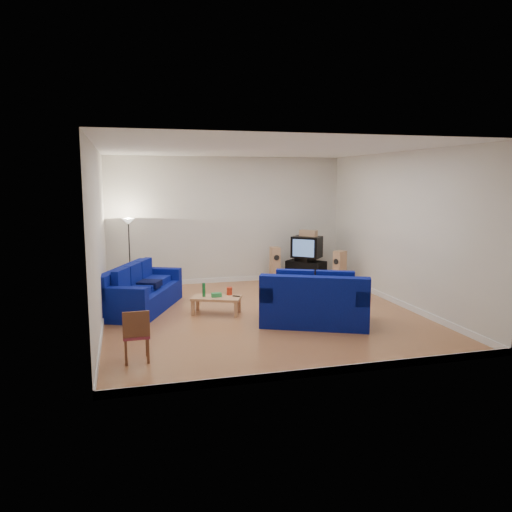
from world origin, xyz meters
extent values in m
cube|color=brown|center=(0.00, 0.00, 0.00)|extent=(6.00, 6.50, 0.01)
cube|color=white|center=(0.00, 0.00, 3.20)|extent=(6.00, 6.50, 0.01)
cube|color=silver|center=(0.00, 3.25, 1.60)|extent=(6.00, 0.01, 3.20)
cube|color=silver|center=(0.00, -3.25, 1.60)|extent=(6.00, 0.01, 3.20)
cube|color=silver|center=(-3.00, 0.00, 1.60)|extent=(0.01, 6.50, 3.20)
cube|color=silver|center=(3.00, 0.00, 1.60)|extent=(0.01, 6.50, 3.20)
cube|color=white|center=(0.00, 3.24, 0.06)|extent=(6.00, 0.02, 0.12)
cube|color=white|center=(0.00, -3.24, 0.06)|extent=(6.00, 0.02, 0.12)
cube|color=white|center=(-2.99, 0.00, 0.06)|extent=(0.02, 6.50, 0.12)
cube|color=white|center=(2.99, 0.00, 0.06)|extent=(0.02, 6.50, 0.12)
cube|color=#050C53|center=(-2.24, 0.96, 0.22)|extent=(1.80, 2.47, 0.43)
cube|color=#050C53|center=(-2.59, 1.11, 0.66)|extent=(1.11, 2.17, 0.44)
cube|color=#050C53|center=(-1.84, 1.90, 0.56)|extent=(0.99, 0.60, 0.25)
cube|color=#050C53|center=(-2.65, 0.02, 0.56)|extent=(0.99, 0.60, 0.25)
cube|color=black|center=(-2.10, 0.90, 0.54)|extent=(0.54, 0.54, 0.12)
cube|color=#050C53|center=(0.79, -0.87, 0.24)|extent=(2.19, 1.77, 0.47)
cube|color=#050C53|center=(0.61, -1.25, 0.72)|extent=(1.85, 1.02, 0.49)
cube|color=#050C53|center=(0.03, -0.52, 0.61)|extent=(0.67, 1.08, 0.27)
cube|color=#050C53|center=(1.55, -1.22, 0.61)|extent=(0.67, 1.08, 0.27)
cube|color=black|center=(0.86, -0.72, 0.59)|extent=(0.60, 0.60, 0.14)
cube|color=tan|center=(-0.85, 0.23, 0.32)|extent=(1.06, 0.81, 0.05)
cube|color=tan|center=(-1.32, 0.22, 0.15)|extent=(0.08, 0.08, 0.30)
cube|color=tan|center=(-1.17, 0.57, 0.15)|extent=(0.08, 0.08, 0.30)
cube|color=tan|center=(-0.54, -0.11, 0.15)|extent=(0.08, 0.08, 0.30)
cube|color=tan|center=(-0.39, 0.24, 0.15)|extent=(0.08, 0.08, 0.30)
cylinder|color=#197233|center=(-1.08, 0.32, 0.48)|extent=(0.07, 0.07, 0.27)
cube|color=green|center=(-0.85, 0.23, 0.39)|extent=(0.20, 0.11, 0.08)
cylinder|color=red|center=(-0.57, 0.34, 0.42)|extent=(0.15, 0.15, 0.16)
cube|color=black|center=(-0.47, 0.16, 0.35)|extent=(0.14, 0.12, 0.02)
cube|color=black|center=(1.91, 2.58, 0.29)|extent=(1.01, 1.04, 0.57)
cube|color=black|center=(1.87, 2.55, 0.62)|extent=(0.50, 0.54, 0.10)
cube|color=black|center=(1.91, 2.55, 0.94)|extent=(0.86, 0.84, 0.54)
cube|color=#39537F|center=(1.74, 2.35, 0.94)|extent=(0.44, 0.37, 0.43)
cube|color=tan|center=(1.96, 2.58, 1.29)|extent=(0.42, 0.45, 0.15)
cube|color=tan|center=(1.12, 2.70, 0.47)|extent=(0.23, 0.28, 0.94)
cylinder|color=black|center=(1.11, 2.56, 0.70)|extent=(0.14, 0.02, 0.14)
cube|color=tan|center=(2.45, 1.73, 0.46)|extent=(0.34, 0.32, 0.93)
cylinder|color=black|center=(2.32, 1.66, 0.69)|extent=(0.08, 0.13, 0.14)
cylinder|color=black|center=(-2.45, 2.70, 0.01)|extent=(0.22, 0.22, 0.03)
cylinder|color=black|center=(-2.45, 2.70, 0.84)|extent=(0.03, 0.03, 1.63)
cone|color=white|center=(-2.45, 2.70, 1.67)|extent=(0.30, 0.30, 0.13)
cube|color=brown|center=(-2.60, -2.17, 0.19)|extent=(0.03, 0.03, 0.38)
cube|color=brown|center=(-2.61, -1.86, 0.19)|extent=(0.03, 0.03, 0.38)
cube|color=brown|center=(-2.29, -2.16, 0.19)|extent=(0.03, 0.03, 0.38)
cube|color=brown|center=(-2.30, -1.85, 0.19)|extent=(0.03, 0.03, 0.38)
cube|color=maroon|center=(-2.45, -2.01, 0.39)|extent=(0.38, 0.38, 0.05)
cube|color=brown|center=(-2.45, -2.18, 0.60)|extent=(0.38, 0.04, 0.38)
camera|label=1|loc=(-2.57, -9.21, 2.62)|focal=35.00mm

